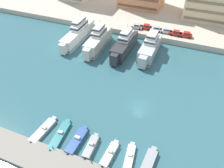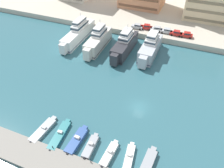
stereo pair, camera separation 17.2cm
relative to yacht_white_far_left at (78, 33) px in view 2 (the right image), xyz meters
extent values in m
plane|color=#336670|center=(29.03, -23.36, -2.62)|extent=(400.00, 400.00, 0.00)
cube|color=beige|center=(29.03, 43.72, -1.63)|extent=(180.00, 70.00, 1.98)
cube|color=white|center=(0.00, 0.04, -0.64)|extent=(3.78, 18.58, 3.96)
cube|color=white|center=(-0.05, -10.08, -0.54)|extent=(2.04, 1.86, 3.37)
cube|color=#192347|center=(0.00, 0.04, -1.93)|extent=(3.82, 18.77, 0.24)
cube|color=white|center=(0.01, 1.43, 2.22)|extent=(2.92, 7.81, 1.76)
cube|color=#233342|center=(0.01, 1.43, 2.40)|extent=(2.96, 7.89, 0.63)
cube|color=white|center=(0.01, 1.43, 3.74)|extent=(2.28, 6.09, 1.28)
cube|color=#233342|center=(0.01, 1.43, 3.87)|extent=(2.31, 6.15, 0.46)
cylinder|color=silver|center=(0.01, 2.60, 5.28)|extent=(0.16, 0.16, 1.80)
cube|color=white|center=(0.04, 9.77, -1.53)|extent=(3.15, 0.91, 0.20)
cube|color=silver|center=(8.58, -2.22, -0.43)|extent=(4.07, 14.67, 4.38)
cube|color=silver|center=(8.66, -10.42, -0.32)|extent=(2.18, 1.99, 3.72)
cube|color=black|center=(8.58, -2.22, -1.85)|extent=(4.11, 14.81, 0.24)
cube|color=white|center=(8.58, -1.12, 2.56)|extent=(3.13, 6.17, 1.60)
cube|color=#233342|center=(8.58, -1.12, 2.72)|extent=(3.17, 6.23, 0.58)
cube|color=white|center=(8.58, -1.12, 4.02)|extent=(2.44, 4.81, 1.32)
cube|color=#233342|center=(8.58, -1.12, 4.15)|extent=(2.47, 4.86, 0.48)
cylinder|color=silver|center=(8.57, -0.20, 5.58)|extent=(0.16, 0.16, 1.80)
cube|color=silver|center=(8.52, 5.55, -1.42)|extent=(3.36, 0.93, 0.20)
cube|color=#333338|center=(17.53, -1.40, -0.52)|extent=(4.52, 15.13, 4.21)
cube|color=#333338|center=(17.27, -9.81, -0.41)|extent=(2.29, 2.10, 3.58)
cube|color=black|center=(17.53, -1.40, -1.88)|extent=(4.56, 15.28, 0.24)
cube|color=white|center=(17.57, -0.27, 2.39)|extent=(3.36, 6.40, 1.61)
cube|color=#233342|center=(17.57, -0.27, 2.55)|extent=(3.40, 6.46, 0.58)
cube|color=white|center=(17.57, -0.27, 3.82)|extent=(2.62, 4.99, 1.25)
cube|color=#233342|center=(17.57, -0.27, 3.94)|extent=(2.65, 5.04, 0.45)
cylinder|color=silver|center=(17.60, 0.67, 5.34)|extent=(0.16, 0.16, 1.80)
cube|color=#333338|center=(17.78, 6.56, -1.46)|extent=(3.48, 1.01, 0.20)
cube|color=silver|center=(25.57, 0.07, -0.53)|extent=(4.65, 14.09, 4.17)
cube|color=silver|center=(25.39, -7.91, -0.43)|extent=(2.43, 2.22, 3.54)
cube|color=#192347|center=(25.57, 0.07, -1.89)|extent=(4.69, 14.23, 0.24)
cube|color=white|center=(25.59, 1.12, 2.30)|extent=(3.51, 5.95, 1.49)
cube|color=#233342|center=(25.59, 1.12, 2.45)|extent=(3.56, 6.01, 0.54)
cube|color=white|center=(25.59, 1.12, 3.75)|extent=(2.74, 4.64, 1.41)
cube|color=#233342|center=(25.59, 1.12, 3.89)|extent=(2.77, 4.69, 0.51)
cylinder|color=silver|center=(25.61, 2.00, 5.35)|extent=(0.16, 0.16, 1.80)
cube|color=silver|center=(25.73, 7.51, -1.47)|extent=(3.70, 0.98, 0.20)
cube|color=#9EA3A8|center=(11.64, -38.14, -2.24)|extent=(2.72, 6.95, 0.76)
cube|color=#9EA3A8|center=(12.04, -34.37, -2.24)|extent=(1.20, 1.02, 0.64)
cube|color=silver|center=(11.69, -37.64, -1.67)|extent=(1.17, 0.71, 0.38)
cube|color=#283847|center=(11.72, -37.36, -1.62)|extent=(1.01, 0.19, 0.23)
cube|color=black|center=(11.26, -41.69, -2.09)|extent=(0.39, 0.32, 0.60)
cube|color=teal|center=(15.71, -37.96, -2.24)|extent=(2.45, 7.52, 0.75)
cube|color=teal|center=(15.40, -33.90, -2.24)|extent=(1.10, 0.93, 0.64)
cube|color=silver|center=(15.66, -37.41, -1.64)|extent=(1.08, 0.68, 0.46)
cube|color=#283847|center=(15.64, -37.13, -1.57)|extent=(0.95, 0.15, 0.27)
cube|color=black|center=(16.00, -41.83, -2.09)|extent=(0.38, 0.31, 0.60)
cube|color=#33569E|center=(19.77, -37.89, -2.12)|extent=(2.22, 6.49, 1.00)
cube|color=#33569E|center=(19.90, -34.29, -2.12)|extent=(1.12, 0.93, 0.85)
cube|color=silver|center=(19.79, -37.41, -1.38)|extent=(1.11, 0.64, 0.49)
cube|color=#283847|center=(19.80, -37.13, -1.30)|extent=(0.99, 0.12, 0.30)
cube|color=black|center=(19.64, -41.27, -1.97)|extent=(0.37, 0.29, 0.60)
cube|color=#9EA3A8|center=(23.11, -38.12, -2.09)|extent=(1.81, 5.26, 1.06)
cube|color=#9EA3A8|center=(23.01, -35.18, -2.09)|extent=(0.92, 0.77, 0.90)
cube|color=silver|center=(23.09, -37.73, -1.32)|extent=(0.92, 0.63, 0.50)
cube|color=#283847|center=(23.08, -37.45, -1.24)|extent=(0.82, 0.11, 0.30)
cube|color=black|center=(23.20, -40.90, -1.94)|extent=(0.37, 0.29, 0.60)
cube|color=white|center=(27.24, -38.25, -2.14)|extent=(2.06, 5.65, 0.96)
cube|color=white|center=(27.48, -35.16, -2.14)|extent=(0.95, 0.80, 0.81)
cube|color=silver|center=(27.27, -37.83, -1.40)|extent=(0.94, 0.67, 0.53)
cube|color=#283847|center=(27.29, -37.55, -1.32)|extent=(0.82, 0.14, 0.32)
cube|color=black|center=(27.00, -41.19, -1.99)|extent=(0.38, 0.31, 0.60)
cube|color=white|center=(31.13, -37.46, -2.24)|extent=(2.26, 5.98, 0.76)
cube|color=white|center=(30.74, -34.25, -2.24)|extent=(0.94, 0.81, 0.64)
cube|color=silver|center=(31.07, -37.02, -1.68)|extent=(0.93, 0.70, 0.36)
cube|color=#283847|center=(31.04, -36.74, -1.62)|extent=(0.79, 0.17, 0.22)
cube|color=#9EA3A8|center=(34.73, -37.90, -2.15)|extent=(2.57, 7.50, 0.95)
cube|color=#9EA3A8|center=(35.08, -33.84, -2.15)|extent=(1.15, 0.97, 0.80)
cube|color=#B7BCC1|center=(17.60, 11.92, 0.08)|extent=(4.14, 1.81, 0.80)
cube|color=#B7BCC1|center=(17.75, 11.92, 0.82)|extent=(2.14, 1.62, 0.68)
cube|color=#1E2833|center=(17.75, 11.92, 0.82)|extent=(2.10, 1.63, 0.37)
cylinder|color=black|center=(16.28, 11.03, -0.32)|extent=(0.65, 0.24, 0.64)
cylinder|color=black|center=(16.23, 12.73, -0.32)|extent=(0.65, 0.24, 0.64)
cylinder|color=black|center=(18.97, 11.11, -0.32)|extent=(0.65, 0.24, 0.64)
cylinder|color=black|center=(18.93, 12.80, -0.32)|extent=(0.65, 0.24, 0.64)
cube|color=red|center=(20.87, 12.73, 0.08)|extent=(4.23, 2.04, 0.80)
cube|color=red|center=(21.02, 12.74, 0.82)|extent=(2.22, 1.73, 0.68)
cube|color=#1E2833|center=(21.02, 12.74, 0.82)|extent=(2.18, 1.74, 0.37)
cylinder|color=black|center=(19.60, 11.77, -0.32)|extent=(0.66, 0.27, 0.64)
cylinder|color=black|center=(19.46, 13.46, -0.32)|extent=(0.66, 0.27, 0.64)
cylinder|color=black|center=(22.29, 11.99, -0.32)|extent=(0.66, 0.27, 0.64)
cylinder|color=black|center=(22.15, 13.69, -0.32)|extent=(0.66, 0.27, 0.64)
cube|color=#B7BCC1|center=(24.58, 12.55, 0.08)|extent=(4.15, 1.83, 0.80)
cube|color=#B7BCC1|center=(24.73, 12.55, 0.82)|extent=(2.15, 1.63, 0.68)
cube|color=#1E2833|center=(24.73, 12.55, 0.82)|extent=(2.11, 1.64, 0.37)
cylinder|color=black|center=(23.25, 11.65, -0.32)|extent=(0.65, 0.24, 0.64)
cylinder|color=black|center=(23.20, 13.35, -0.32)|extent=(0.65, 0.24, 0.64)
cylinder|color=black|center=(25.95, 11.74, -0.32)|extent=(0.65, 0.24, 0.64)
cylinder|color=black|center=(25.90, 13.44, -0.32)|extent=(0.65, 0.24, 0.64)
cube|color=#B7BCC1|center=(28.15, 12.42, 0.08)|extent=(4.19, 1.93, 0.80)
cube|color=#B7BCC1|center=(28.30, 12.42, 0.82)|extent=(2.18, 1.68, 0.68)
cube|color=#1E2833|center=(28.30, 12.42, 0.82)|extent=(2.14, 1.69, 0.37)
cylinder|color=black|center=(26.85, 11.49, -0.32)|extent=(0.65, 0.26, 0.64)
cylinder|color=black|center=(26.75, 13.19, -0.32)|extent=(0.65, 0.26, 0.64)
cylinder|color=black|center=(29.54, 11.64, -0.32)|extent=(0.65, 0.26, 0.64)
cylinder|color=black|center=(29.45, 13.34, -0.32)|extent=(0.65, 0.26, 0.64)
cube|color=red|center=(31.59, 12.03, 0.08)|extent=(4.11, 1.73, 0.80)
cube|color=red|center=(31.74, 12.03, 0.82)|extent=(2.11, 1.58, 0.68)
cube|color=#1E2833|center=(31.74, 12.03, 0.82)|extent=(2.07, 1.59, 0.37)
cylinder|color=black|center=(30.23, 11.20, -0.32)|extent=(0.64, 0.23, 0.64)
cylinder|color=black|center=(30.24, 12.90, -0.32)|extent=(0.64, 0.23, 0.64)
cylinder|color=black|center=(32.93, 11.17, -0.32)|extent=(0.64, 0.23, 0.64)
cylinder|color=black|center=(32.94, 12.87, -0.32)|extent=(0.64, 0.23, 0.64)
cube|color=red|center=(35.04, 12.15, 0.08)|extent=(4.22, 2.02, 0.80)
cube|color=red|center=(35.19, 12.16, 0.82)|extent=(2.22, 1.72, 0.68)
cube|color=#1E2833|center=(35.19, 12.16, 0.82)|extent=(2.18, 1.73, 0.37)
cylinder|color=black|center=(33.77, 11.19, -0.32)|extent=(0.66, 0.27, 0.64)
cylinder|color=black|center=(33.63, 12.89, -0.32)|extent=(0.66, 0.27, 0.64)
cylinder|color=black|center=(36.46, 11.41, -0.32)|extent=(0.66, 0.27, 0.64)
cylinder|color=black|center=(36.32, 13.10, -0.32)|extent=(0.66, 0.27, 0.64)
cube|color=brown|center=(13.11, 27.01, 1.05)|extent=(16.60, 0.24, 0.90)
cube|color=#7E7359|center=(41.52, 24.57, 0.95)|extent=(18.14, 0.24, 0.90)
cube|color=#7E7359|center=(41.52, 24.57, 4.13)|extent=(18.14, 0.24, 0.90)
cube|color=#7E7359|center=(41.52, 24.57, 7.31)|extent=(18.14, 0.24, 0.90)
cylinder|color=#2D2D33|center=(16.26, -41.13, -1.67)|extent=(0.18, 0.18, 0.45)
sphere|color=#2D2D33|center=(16.26, -41.13, -1.39)|extent=(0.20, 0.20, 0.20)
cylinder|color=#2D2D33|center=(24.75, -41.13, -1.67)|extent=(0.18, 0.18, 0.45)
sphere|color=#2D2D33|center=(24.75, -41.13, -1.39)|extent=(0.20, 0.20, 0.20)
camera|label=1|loc=(36.23, -59.49, 36.50)|focal=35.00mm
camera|label=2|loc=(36.39, -59.42, 36.50)|focal=35.00mm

